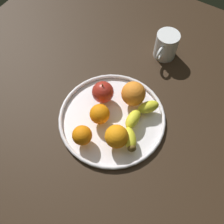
# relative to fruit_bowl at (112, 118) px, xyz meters

# --- Properties ---
(ground_plane) EXTENTS (1.41, 1.41, 0.04)m
(ground_plane) POSITION_rel_fruit_bowl_xyz_m (0.00, 0.00, -0.03)
(ground_plane) COLOR #2F2014
(fruit_bowl) EXTENTS (0.35, 0.35, 0.02)m
(fruit_bowl) POSITION_rel_fruit_bowl_xyz_m (0.00, 0.00, 0.00)
(fruit_bowl) COLOR white
(fruit_bowl) RESTS_ON ground_plane
(banana) EXTENTS (0.21, 0.08, 0.04)m
(banana) POSITION_rel_fruit_bowl_xyz_m (-0.02, 0.08, 0.03)
(banana) COLOR yellow
(banana) RESTS_ON fruit_bowl
(apple) EXTENTS (0.07, 0.07, 0.08)m
(apple) POSITION_rel_fruit_bowl_xyz_m (-0.04, -0.06, 0.04)
(apple) COLOR #AB291E
(apple) RESTS_ON fruit_bowl
(orange_front_right) EXTENTS (0.06, 0.06, 0.06)m
(orange_front_right) POSITION_rel_fruit_bowl_xyz_m (0.03, -0.03, 0.04)
(orange_front_right) COLOR orange
(orange_front_right) RESTS_ON fruit_bowl
(orange_front_left) EXTENTS (0.08, 0.08, 0.08)m
(orange_front_left) POSITION_rel_fruit_bowl_xyz_m (-0.09, 0.03, 0.05)
(orange_front_left) COLOR orange
(orange_front_left) RESTS_ON fruit_bowl
(orange_center) EXTENTS (0.07, 0.07, 0.07)m
(orange_center) POSITION_rel_fruit_bowl_xyz_m (0.07, 0.06, 0.04)
(orange_center) COLOR orange
(orange_center) RESTS_ON fruit_bowl
(orange_back_left) EXTENTS (0.06, 0.06, 0.06)m
(orange_back_left) POSITION_rel_fruit_bowl_xyz_m (0.11, -0.03, 0.04)
(orange_back_left) COLOR orange
(orange_back_left) RESTS_ON fruit_bowl
(ambient_mug) EXTENTS (0.12, 0.08, 0.10)m
(ambient_mug) POSITION_rel_fruit_bowl_xyz_m (-0.34, 0.02, 0.04)
(ambient_mug) COLOR white
(ambient_mug) RESTS_ON ground_plane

